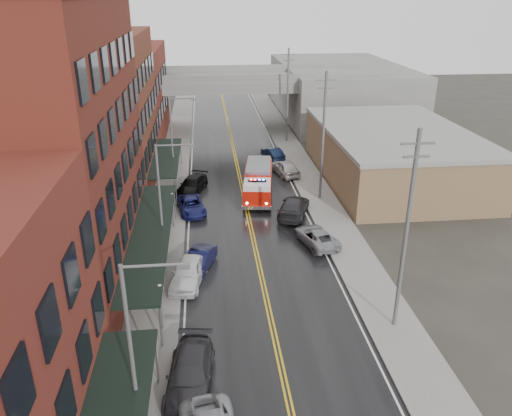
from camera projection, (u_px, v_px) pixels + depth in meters
road at (250, 224)px, 42.62m from camera, size 11.00×160.00×0.02m
sidewalk_left at (164, 227)px, 41.90m from camera, size 3.00×160.00×0.15m
sidewalk_right at (334, 220)px, 43.29m from camera, size 3.00×160.00×0.15m
curb_left at (183, 226)px, 42.06m from camera, size 0.30×160.00×0.15m
curb_right at (315, 221)px, 43.14m from camera, size 0.30×160.00×0.15m
brick_building_b at (50, 152)px, 31.40m from camera, size 9.00×20.00×18.00m
brick_building_c at (102, 114)px, 47.97m from camera, size 9.00×15.00×15.00m
brick_building_far at (128, 95)px, 64.55m from camera, size 9.00×20.00×12.00m
tan_building at (393, 156)px, 52.29m from camera, size 14.00×22.00×5.00m
right_far_block at (339, 90)px, 79.28m from camera, size 18.00×30.00×8.00m
awning_1 at (151, 233)px, 34.34m from camera, size 2.60×18.00×3.09m
awning_2 at (166, 157)px, 50.32m from camera, size 2.60×13.00×3.09m
globe_lamp_1 at (161, 297)px, 28.32m from camera, size 0.44×0.44×3.12m
globe_lamp_2 at (173, 202)px, 41.10m from camera, size 0.44×0.44×3.12m
street_lamp_0 at (137, 348)px, 19.86m from camera, size 2.64×0.22×9.00m
street_lamp_1 at (163, 198)px, 34.47m from camera, size 2.64×0.22×9.00m
street_lamp_2 at (174, 137)px, 49.08m from camera, size 2.64×0.22×9.00m
utility_pole_0 at (406, 231)px, 27.12m from camera, size 1.80×0.24×12.00m
utility_pole_1 at (323, 135)px, 45.38m from camera, size 1.80×0.24×12.00m
utility_pole_2 at (288, 94)px, 63.64m from camera, size 1.80×0.24×12.00m
overpass at (228, 88)px, 69.47m from camera, size 40.00×10.00×7.50m
fire_truck at (258, 181)px, 47.82m from camera, size 4.13×8.35×2.95m
parked_car_left_3 at (190, 374)px, 24.79m from camera, size 2.77×5.62×1.57m
parked_car_left_4 at (189, 271)px, 33.79m from camera, size 2.98×5.23×1.68m
parked_car_left_5 at (199, 261)px, 35.36m from camera, size 2.81×4.52×1.41m
parked_car_left_6 at (191, 206)px, 44.69m from camera, size 2.97×5.08×1.33m
parked_car_left_7 at (192, 185)px, 49.25m from camera, size 3.63×5.51×1.48m
parked_car_right_0 at (316, 237)px, 39.02m from camera, size 3.35×5.16×1.32m
parked_car_right_1 at (294, 207)px, 44.08m from camera, size 3.99×5.95×1.60m
parked_car_right_2 at (285, 167)px, 53.94m from camera, size 2.92×5.15×1.65m
parked_car_right_3 at (273, 154)px, 59.01m from camera, size 2.53×4.56×1.43m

